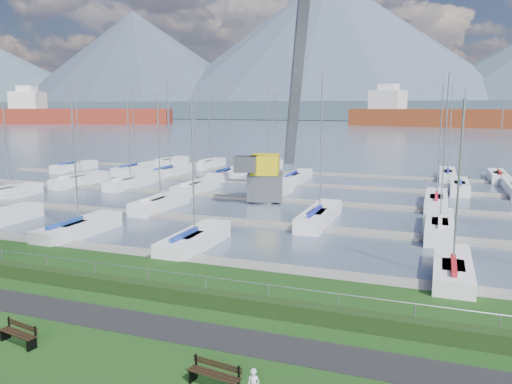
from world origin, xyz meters
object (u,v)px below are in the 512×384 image
at_px(bench_left, 19,334).
at_px(crane, 274,142).
at_px(person, 253,382).
at_px(bench_right, 215,374).

bearing_deg(bench_left, crane, 102.25).
bearing_deg(crane, bench_left, -103.46).
bearing_deg(bench_left, person, 9.11).
height_order(bench_left, person, person).
xyz_separation_m(person, crane, (-10.17, 32.85, 4.77)).
height_order(bench_left, crane, crane).
xyz_separation_m(bench_left, bench_right, (8.04, -0.09, 0.00)).
bearing_deg(crane, bench_right, -89.71).
distance_m(bench_left, bench_right, 8.04).
relative_size(person, crane, 0.05).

